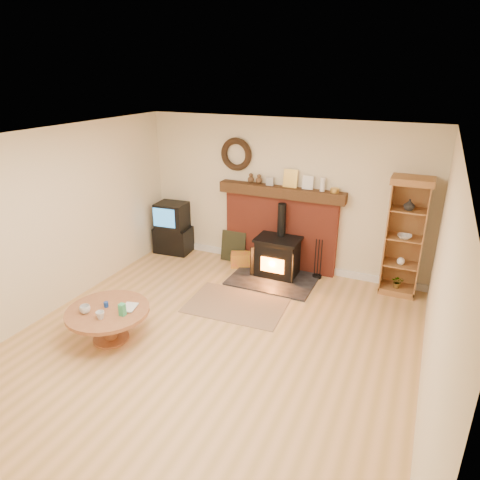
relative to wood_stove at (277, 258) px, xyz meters
The scene contains 11 objects.
ground 2.30m from the wood_stove, 92.49° to the right, with size 5.50×5.50×0.00m, color tan.
room_shell 2.58m from the wood_stove, 93.07° to the right, with size 5.02×5.52×2.61m.
chimney_breast 0.62m from the wood_stove, 103.76° to the left, with size 2.20×0.22×1.78m.
wood_stove is the anchor object (origin of this frame).
area_rug 1.23m from the wood_stove, 100.31° to the right, with size 1.45×1.00×0.01m, color brown.
tv_unit 2.21m from the wood_stove, behind, with size 0.71×0.53×0.98m.
curio_cabinet 2.05m from the wood_stove, ahead, with size 0.60×0.43×1.87m.
firelog_box 0.74m from the wood_stove, 169.52° to the left, with size 0.40×0.25×0.25m, color #D2D108.
leaning_painting 0.99m from the wood_stove, 163.53° to the left, with size 0.47×0.03×0.57m, color black.
fire_tools 0.72m from the wood_stove, 19.44° to the left, with size 0.16×0.16×0.70m.
coffee_table 2.98m from the wood_stove, 116.83° to the right, with size 1.06×1.06×0.61m.
Camera 1 is at (2.26, -4.01, 3.29)m, focal length 32.00 mm.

